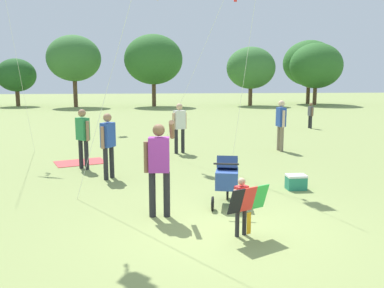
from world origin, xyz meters
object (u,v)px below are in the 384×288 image
at_px(person_back_turned, 108,141).
at_px(picnic_blanket, 80,162).
at_px(cooler_box, 296,182).
at_px(person_adult_flyer, 159,161).
at_px(person_kid_running, 311,113).
at_px(person_couple_left, 83,134).
at_px(stroller, 227,176).
at_px(person_red_shirt, 281,121).
at_px(person_sitting_far, 179,124).
at_px(child_with_butterfly_kite, 243,202).

xyz_separation_m(person_back_turned, picnic_blanket, (-1.08, 2.13, -0.99)).
xyz_separation_m(picnic_blanket, cooler_box, (5.53, -3.61, 0.17)).
distance_m(person_adult_flyer, cooler_box, 3.69).
bearing_deg(person_kid_running, picnic_blanket, -143.59).
bearing_deg(person_kid_running, person_couple_left, -139.76).
xyz_separation_m(person_adult_flyer, picnic_blanket, (-2.32, 5.19, -1.05)).
bearing_deg(stroller, person_red_shirt, 63.18).
relative_size(person_red_shirt, person_sitting_far, 1.05).
distance_m(stroller, picnic_blanket, 5.95).
height_order(child_with_butterfly_kite, person_kid_running, person_kid_running).
xyz_separation_m(person_sitting_far, person_back_turned, (-2.07, -3.42, -0.01)).
bearing_deg(person_sitting_far, picnic_blanket, -157.60).
bearing_deg(person_adult_flyer, person_sitting_far, 82.75).
height_order(stroller, picnic_blanket, stroller).
relative_size(child_with_butterfly_kite, person_sitting_far, 0.57).
bearing_deg(cooler_box, child_with_butterfly_kite, -124.83).
distance_m(stroller, person_sitting_far, 5.95).
bearing_deg(cooler_box, person_red_shirt, 76.40).
bearing_deg(child_with_butterfly_kite, stroller, 88.16).
xyz_separation_m(person_red_shirt, cooler_box, (-1.21, -5.00, -0.88)).
distance_m(picnic_blanket, cooler_box, 6.61).
height_order(person_kid_running, cooler_box, person_kid_running).
xyz_separation_m(stroller, picnic_blanket, (-3.71, 4.62, -0.60)).
bearing_deg(picnic_blanket, child_with_butterfly_kite, -59.96).
xyz_separation_m(person_red_shirt, person_back_turned, (-5.66, -3.52, -0.06)).
relative_size(person_red_shirt, person_kid_running, 1.37).
distance_m(person_back_turned, picnic_blanket, 2.58).
bearing_deg(person_red_shirt, person_back_turned, -148.16).
distance_m(person_adult_flyer, person_back_turned, 3.31).
relative_size(person_adult_flyer, cooler_box, 4.08).
height_order(person_adult_flyer, person_sitting_far, person_adult_flyer).
distance_m(person_red_shirt, picnic_blanket, 6.96).
relative_size(child_with_butterfly_kite, person_back_turned, 0.58).
xyz_separation_m(person_sitting_far, cooler_box, (2.39, -4.91, -0.83)).
distance_m(stroller, person_kid_running, 13.88).
height_order(person_red_shirt, person_kid_running, person_red_shirt).
relative_size(stroller, person_back_turned, 0.66).
relative_size(person_red_shirt, person_couple_left, 1.05).
xyz_separation_m(child_with_butterfly_kite, person_back_turned, (-2.57, 4.19, 0.40)).
xyz_separation_m(person_adult_flyer, person_back_turned, (-1.24, 3.07, -0.06)).
bearing_deg(stroller, picnic_blanket, 128.76).
relative_size(person_adult_flyer, person_back_turned, 1.08).
distance_m(child_with_butterfly_kite, person_sitting_far, 7.64).
distance_m(child_with_butterfly_kite, picnic_blanket, 7.32).
relative_size(child_with_butterfly_kite, person_red_shirt, 0.55).
bearing_deg(person_sitting_far, person_couple_left, -142.73).
bearing_deg(person_adult_flyer, person_kid_running, 58.04).
distance_m(child_with_butterfly_kite, person_adult_flyer, 1.80).
bearing_deg(person_red_shirt, cooler_box, -103.60).
xyz_separation_m(stroller, person_back_turned, (-2.62, 2.49, 0.39)).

